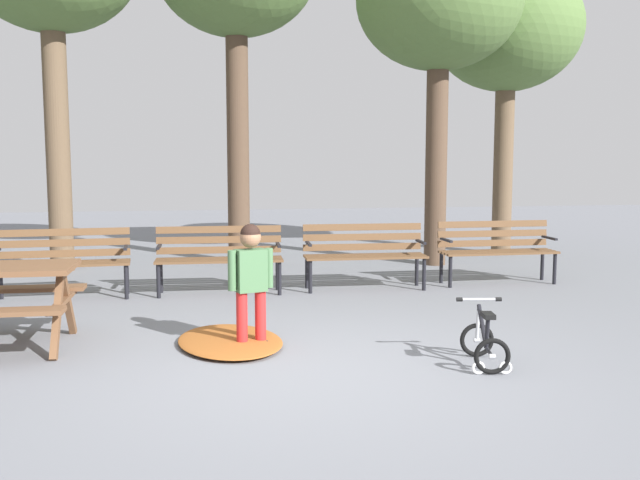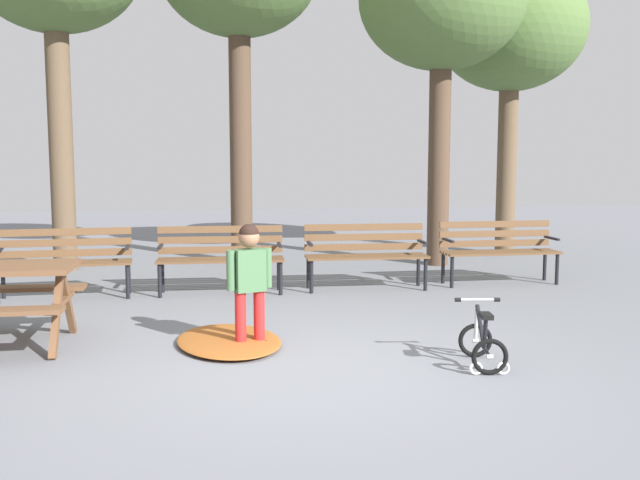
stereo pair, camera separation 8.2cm
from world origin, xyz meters
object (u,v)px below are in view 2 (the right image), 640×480
at_px(park_bench_right, 366,250).
at_px(child_standing, 249,275).
at_px(park_bench_far_right, 498,246).
at_px(park_bench_far_left, 65,257).
at_px(park_bench_left, 221,253).
at_px(kids_bicycle, 483,343).

distance_m(park_bench_right, child_standing, 3.23).
height_order(park_bench_right, child_standing, child_standing).
distance_m(park_bench_right, park_bench_far_right, 1.90).
height_order(park_bench_far_left, park_bench_right, same).
distance_m(park_bench_far_left, park_bench_far_right, 5.71).
height_order(park_bench_left, park_bench_right, same).
relative_size(park_bench_left, park_bench_right, 1.00).
height_order(park_bench_right, park_bench_far_right, same).
bearing_deg(kids_bicycle, park_bench_far_right, 65.74).
relative_size(park_bench_right, park_bench_far_right, 1.01).
bearing_deg(park_bench_right, park_bench_left, -179.81).
bearing_deg(park_bench_far_left, park_bench_right, 0.51).
xyz_separation_m(park_bench_right, park_bench_far_right, (1.90, 0.12, 0.00)).
bearing_deg(park_bench_far_left, park_bench_far_right, 1.53).
xyz_separation_m(child_standing, kids_bicycle, (1.89, -0.91, -0.48)).
distance_m(park_bench_left, park_bench_far_right, 3.80).
distance_m(park_bench_left, park_bench_right, 1.90).
bearing_deg(park_bench_far_right, park_bench_far_left, -178.47).
relative_size(park_bench_left, park_bench_far_right, 1.01).
distance_m(park_bench_right, kids_bicycle, 3.67).
xyz_separation_m(park_bench_left, child_standing, (0.21, -2.74, 0.17)).
bearing_deg(child_standing, kids_bicycle, -25.61).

